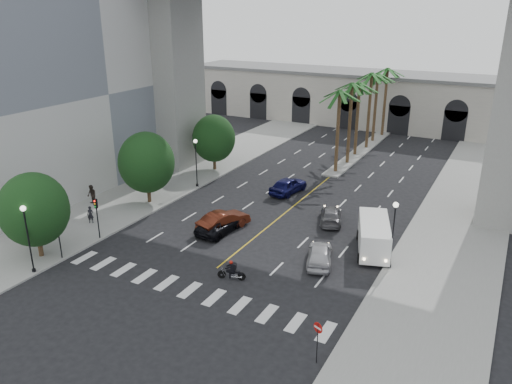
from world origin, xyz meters
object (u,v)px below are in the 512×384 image
object	(u,v)px
traffic_signal_far	(97,212)
car_e	(288,185)
car_b	(224,221)
car_d	(331,215)
traffic_signal_near	(58,230)
lamp_post_right	(393,229)
pedestrian_b	(92,195)
pedestrian_a	(90,215)
lamp_post_left_near	(27,233)
motorcycle_rider	(232,271)
cargo_van	(374,235)
car_a	(320,254)
car_c	(219,225)
lamp_post_left_far	(196,159)
do_not_enter_sign	(318,334)

from	to	relation	value
traffic_signal_far	car_e	bearing A→B (deg)	62.23
car_b	car_d	xyz separation A→B (m)	(7.71, 5.97, -0.17)
traffic_signal_near	car_d	xyz separation A→B (m)	(15.83, 16.59, -1.84)
lamp_post_right	car_b	world-z (taller)	lamp_post_right
car_b	pedestrian_b	distance (m)	14.30
car_d	pedestrian_a	xyz separation A→B (m)	(-18.76, -10.65, 0.26)
pedestrian_b	lamp_post_left_near	bearing A→B (deg)	-43.35
motorcycle_rider	cargo_van	distance (m)	11.82
motorcycle_rider	car_a	bearing A→B (deg)	31.81
car_a	pedestrian_a	size ratio (longest dim) A/B	2.91
traffic_signal_near	car_c	bearing A→B (deg)	50.91
traffic_signal_far	car_b	xyz separation A→B (m)	(8.12, 6.62, -1.68)
lamp_post_right	pedestrian_a	distance (m)	26.14
motorcycle_rider	car_b	distance (m)	8.61
traffic_signal_near	pedestrian_b	world-z (taller)	traffic_signal_near
traffic_signal_near	cargo_van	bearing A→B (deg)	31.24
car_e	pedestrian_b	distance (m)	19.72
traffic_signal_near	car_d	size ratio (longest dim) A/B	0.79
cargo_van	motorcycle_rider	bearing A→B (deg)	-148.73
lamp_post_left_far	pedestrian_a	distance (m)	13.08
lamp_post_left_far	car_e	size ratio (longest dim) A/B	1.07
lamp_post_left_near	car_d	size ratio (longest dim) A/B	1.16
pedestrian_b	car_a	bearing A→B (deg)	18.51
lamp_post_left_far	car_e	xyz separation A→B (m)	(9.37, 3.10, -2.37)
lamp_post_left_far	car_e	world-z (taller)	lamp_post_left_far
pedestrian_a	car_a	bearing A→B (deg)	-23.43
lamp_post_right	car_a	distance (m)	5.75
motorcycle_rider	car_d	bearing A→B (deg)	62.00
traffic_signal_near	pedestrian_a	world-z (taller)	traffic_signal_near
car_d	cargo_van	bearing A→B (deg)	121.77
lamp_post_left_near	traffic_signal_far	distance (m)	6.54
lamp_post_right	car_c	world-z (taller)	lamp_post_right
lamp_post_left_far	traffic_signal_far	xyz separation A→B (m)	(0.10, -14.50, -0.71)
motorcycle_rider	car_b	bearing A→B (deg)	109.50
car_b	car_e	world-z (taller)	car_e
car_b	car_a	bearing A→B (deg)	-174.26
traffic_signal_far	do_not_enter_sign	xyz separation A→B (m)	(21.80, -5.85, -0.63)
cargo_van	do_not_enter_sign	distance (m)	14.51
lamp_post_left_near	motorcycle_rider	bearing A→B (deg)	24.87
traffic_signal_near	car_b	xyz separation A→B (m)	(8.12, 10.62, -1.68)
traffic_signal_near	pedestrian_a	xyz separation A→B (m)	(-2.93, 5.94, -1.58)
traffic_signal_far	car_d	bearing A→B (deg)	38.51
cargo_van	do_not_enter_sign	world-z (taller)	do_not_enter_sign
car_d	car_e	xyz separation A→B (m)	(-6.56, 5.00, 0.18)
traffic_signal_near	motorcycle_rider	world-z (taller)	traffic_signal_near
car_a	do_not_enter_sign	bearing A→B (deg)	91.88
traffic_signal_near	lamp_post_left_near	bearing A→B (deg)	-92.29
car_e	do_not_enter_sign	bearing A→B (deg)	126.81
pedestrian_b	pedestrian_a	bearing A→B (deg)	-26.68
lamp_post_left_far	motorcycle_rider	distance (m)	20.08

